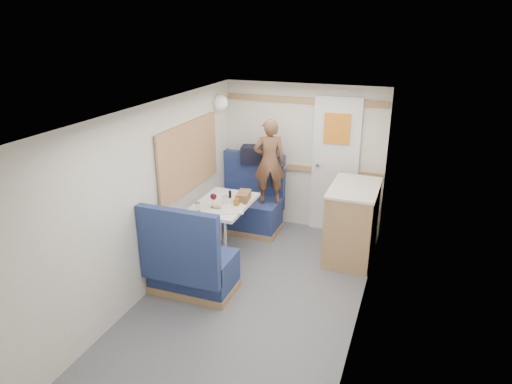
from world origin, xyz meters
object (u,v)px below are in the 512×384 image
at_px(duffel_bag, 259,155).
at_px(orange_fruit, 236,201).
at_px(wine_glass, 213,197).
at_px(tumbler_left, 197,207).
at_px(cheese_block, 217,205).
at_px(beer_glass, 237,203).
at_px(bread_loaf, 244,196).
at_px(bench_near, 191,268).
at_px(galley_counter, 352,221).
at_px(tumbler_right, 225,200).
at_px(dome_light, 220,103).
at_px(bench_far, 249,209).
at_px(pepper_grinder, 230,194).
at_px(dinette_table, 223,214).
at_px(person, 269,162).
at_px(tray, 232,209).

relative_size(duffel_bag, orange_fruit, 7.03).
height_order(wine_glass, tumbler_left, wine_glass).
height_order(cheese_block, beer_glass, beer_glass).
bearing_deg(duffel_bag, bread_loaf, -92.78).
height_order(bench_near, bread_loaf, bench_near).
xyz_separation_m(galley_counter, tumbler_right, (-1.41, -0.60, 0.31)).
height_order(bench_near, tumbler_right, bench_near).
xyz_separation_m(orange_fruit, cheese_block, (-0.17, -0.17, -0.02)).
bearing_deg(beer_glass, tumbler_right, 176.70).
bearing_deg(dome_light, cheese_block, -69.07).
xyz_separation_m(cheese_block, bread_loaf, (0.20, 0.33, 0.02)).
distance_m(bench_far, bench_near, 1.73).
distance_m(galley_counter, pepper_grinder, 1.53).
xyz_separation_m(tumbler_left, tumbler_right, (0.22, 0.29, 0.00)).
xyz_separation_m(dinette_table, person, (0.30, 0.84, 0.46)).
distance_m(tumbler_right, pepper_grinder, 0.23).
xyz_separation_m(person, wine_glass, (-0.34, -1.00, -0.18)).
relative_size(galley_counter, person, 0.81).
relative_size(cheese_block, tumbler_left, 0.92).
height_order(galley_counter, tumbler_right, galley_counter).
bearing_deg(tumbler_left, dinette_table, 63.91).
xyz_separation_m(duffel_bag, orange_fruit, (0.12, -1.13, -0.24)).
xyz_separation_m(person, pepper_grinder, (-0.28, -0.67, -0.25)).
bearing_deg(dome_light, wine_glass, -71.15).
xyz_separation_m(bench_far, orange_fruit, (0.17, -0.87, 0.47)).
height_order(dinette_table, person, person).
xyz_separation_m(duffel_bag, beer_glass, (0.15, -1.18, -0.25)).
bearing_deg(tray, person, 83.22).
xyz_separation_m(bench_far, dome_light, (-0.39, -0.01, 1.45)).
bearing_deg(pepper_grinder, tumbler_right, -80.94).
bearing_deg(wine_glass, galley_counter, 25.37).
relative_size(wine_glass, beer_glass, 1.74).
height_order(dome_light, tumbler_left, dome_light).
bearing_deg(tray, galley_counter, 28.71).
relative_size(dinette_table, pepper_grinder, 9.88).
bearing_deg(wine_glass, bench_far, 87.61).
distance_m(dome_light, beer_glass, 1.46).
relative_size(person, tumbler_left, 11.52).
bearing_deg(bench_far, galley_counter, -12.10).
bearing_deg(dome_light, beer_glass, -56.92).
bearing_deg(pepper_grinder, wine_glass, -100.41).
bearing_deg(galley_counter, pepper_grinder, -165.32).
bearing_deg(wine_glass, dinette_table, 75.48).
distance_m(tumbler_left, tumbler_right, 0.36).
relative_size(dome_light, beer_glass, 2.07).
bearing_deg(bench_far, orange_fruit, -78.81).
bearing_deg(galley_counter, person, 166.23).
xyz_separation_m(duffel_bag, tumbler_left, (-0.22, -1.46, -0.25)).
bearing_deg(cheese_block, duffel_bag, 87.80).
height_order(bench_far, pepper_grinder, bench_far).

